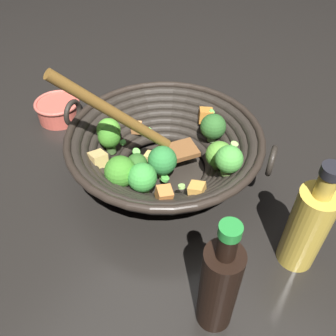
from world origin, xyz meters
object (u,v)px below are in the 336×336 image
Objects in this scene: wok at (164,149)px; prep_bowl at (58,109)px; cooking_oil_bottle at (308,226)px; soy_sauce_bottle at (219,286)px.

prep_bowl is (0.04, 0.31, -0.04)m from wok.
wok is 0.28m from cooking_oil_bottle.
wok is 0.31m from prep_bowl.
cooking_oil_bottle is at bearing -26.73° from soy_sauce_bottle.
soy_sauce_bottle is 0.57m from prep_bowl.
wok reaches higher than prep_bowl.
prep_bowl is at bearing 79.59° from cooking_oil_bottle.
soy_sauce_bottle is 1.04× the size of cooking_oil_bottle.
cooking_oil_bottle is 0.59m from prep_bowl.
soy_sauce_bottle is (-0.21, -0.20, 0.02)m from wok.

